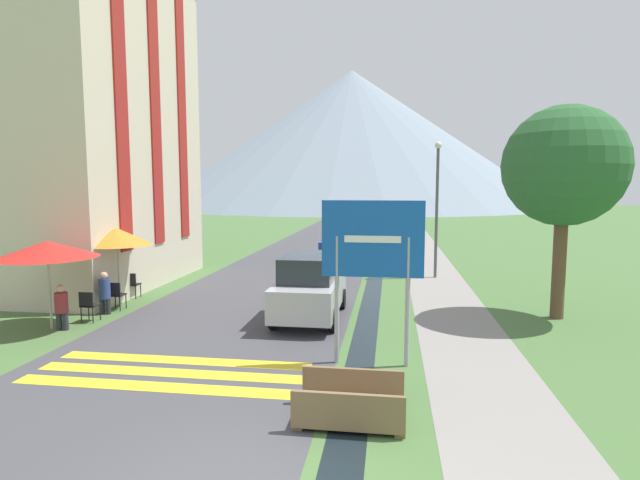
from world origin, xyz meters
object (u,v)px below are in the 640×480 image
cafe_umbrella_front_red (47,249)px  cafe_umbrella_middle_orange (117,237)px  hotel_building (82,97)px  person_seated_near (61,305)px  cafe_chair_middle (116,293)px  person_seated_far (105,291)px  road_sign (372,254)px  parked_car_far (341,243)px  tree_by_path (564,167)px  cafe_chair_near_left (89,304)px  parked_car_near (310,287)px  cafe_chair_far_right (132,283)px  streetlamp (437,198)px  footbridge (350,406)px

cafe_umbrella_front_red → cafe_umbrella_middle_orange: bearing=80.8°
hotel_building → person_seated_near: (2.86, -5.71, -6.26)m
cafe_umbrella_front_red → person_seated_near: size_ratio=2.10×
cafe_chair_middle → person_seated_far: 0.50m
road_sign → person_seated_far: 8.51m
parked_car_far → cafe_chair_middle: bearing=-118.0°
cafe_chair_middle → tree_by_path: 13.27m
hotel_building → cafe_chair_near_left: (3.10, -4.93, -6.40)m
parked_car_near → parked_car_far: 10.73m
cafe_chair_far_right → cafe_umbrella_front_red: cafe_umbrella_front_red is taller
road_sign → cafe_chair_near_left: (-7.73, 2.18, -1.79)m
streetlamp → cafe_chair_near_left: bearing=-140.4°
cafe_umbrella_middle_orange → person_seated_near: cafe_umbrella_middle_orange is taller
hotel_building → parked_car_near: 11.44m
parked_car_near → cafe_umbrella_middle_orange: (-6.07, 0.65, 1.25)m
tree_by_path → person_seated_far: bearing=-173.8°
cafe_chair_far_right → person_seated_near: 3.69m
cafe_chair_middle → cafe_umbrella_middle_orange: bearing=87.0°
hotel_building → cafe_chair_near_left: hotel_building is taller
parked_car_near → footbridge: bearing=-74.9°
person_seated_far → parked_car_near: bearing=3.3°
streetlamp → person_seated_near: bearing=-138.5°
parked_car_near → cafe_umbrella_front_red: bearing=-163.4°
cafe_chair_middle → cafe_chair_far_right: bearing=79.6°
cafe_umbrella_front_red → cafe_umbrella_middle_orange: (0.42, 2.58, 0.08)m
cafe_umbrella_middle_orange → streetlamp: (10.08, 6.32, 1.05)m
cafe_chair_near_left → streetlamp: bearing=11.0°
cafe_chair_far_right → streetlamp: bearing=22.9°
cafe_umbrella_front_red → person_seated_far: cafe_umbrella_front_red is taller
parked_car_near → cafe_chair_middle: size_ratio=4.63×
cafe_chair_middle → person_seated_near: bearing=-119.9°
parked_car_near → cafe_umbrella_middle_orange: 6.23m
cafe_umbrella_front_red → footbridge: bearing=-26.2°
person_seated_near → person_seated_far: size_ratio=0.96×
footbridge → cafe_umbrella_front_red: bearing=153.8°
hotel_building → cafe_chair_far_right: 7.27m
footbridge → parked_car_far: size_ratio=0.42×
cafe_chair_far_right → person_seated_far: (0.28, -2.03, 0.17)m
road_sign → cafe_chair_middle: size_ratio=4.00×
cafe_chair_middle → road_sign: bearing=-47.5°
cafe_chair_middle → streetlamp: bearing=11.7°
footbridge → cafe_chair_near_left: bearing=147.9°
cafe_chair_far_right → cafe_umbrella_front_red: (-0.26, -3.62, 1.57)m
cafe_chair_middle → tree_by_path: tree_by_path is taller
hotel_building → footbridge: 15.80m
hotel_building → footbridge: hotel_building is taller
streetlamp → tree_by_path: tree_by_path is taller
footbridge → cafe_chair_far_right: cafe_chair_far_right is taller
parked_car_near → parked_car_far: size_ratio=0.97×
road_sign → tree_by_path: tree_by_path is taller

